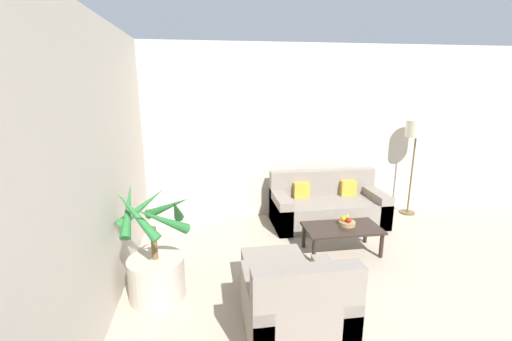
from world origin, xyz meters
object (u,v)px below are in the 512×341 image
object	(u,v)px
apple_green	(347,217)
ottoman	(273,270)
apple_red	(349,220)
fruit_bowl	(347,223)
coffee_table	(342,230)
potted_palm	(156,264)
armchair	(296,310)
sofa_loveseat	(327,207)
floor_lamp	(416,134)
orange_fruit	(343,218)

from	to	relation	value
apple_green	ottoman	world-z (taller)	apple_green
apple_red	apple_green	bearing A→B (deg)	80.13
fruit_bowl	apple_green	size ratio (longest dim) A/B	3.04
ottoman	coffee_table	bearing A→B (deg)	30.21
apple_green	potted_palm	bearing A→B (deg)	-162.65
apple_red	ottoman	bearing A→B (deg)	-151.51
fruit_bowl	apple_green	distance (m)	0.09
coffee_table	armchair	world-z (taller)	armchair
sofa_loveseat	floor_lamp	distance (m)	1.83
apple_red	ottoman	distance (m)	1.28
sofa_loveseat	fruit_bowl	distance (m)	0.89
potted_palm	coffee_table	size ratio (longest dim) A/B	1.24
armchair	fruit_bowl	bearing A→B (deg)	53.64
floor_lamp	orange_fruit	world-z (taller)	floor_lamp
coffee_table	armchair	distance (m)	1.72
coffee_table	apple_green	distance (m)	0.20
coffee_table	apple_green	world-z (taller)	apple_green
floor_lamp	fruit_bowl	xyz separation A→B (m)	(-1.55, -1.07, -0.96)
floor_lamp	ottoman	size ratio (longest dim) A/B	2.43
orange_fruit	ottoman	xyz separation A→B (m)	(-1.05, -0.65, -0.26)
armchair	apple_red	bearing A→B (deg)	52.83
coffee_table	potted_palm	bearing A→B (deg)	-164.37
sofa_loveseat	coffee_table	distance (m)	0.94
apple_red	apple_green	xyz separation A→B (m)	(0.02, 0.10, 0.00)
sofa_loveseat	ottoman	world-z (taller)	sofa_loveseat
ottoman	fruit_bowl	bearing A→B (deg)	30.05
apple_red	apple_green	distance (m)	0.10
floor_lamp	apple_green	size ratio (longest dim) A/B	22.57
orange_fruit	ottoman	size ratio (longest dim) A/B	0.11
sofa_loveseat	potted_palm	bearing A→B (deg)	-146.75
floor_lamp	apple_green	xyz separation A→B (m)	(-1.53, -1.01, -0.89)
potted_palm	apple_red	bearing A→B (deg)	15.22
apple_green	ottoman	xyz separation A→B (m)	(-1.11, -0.69, -0.26)
orange_fruit	fruit_bowl	bearing A→B (deg)	-25.01
apple_red	orange_fruit	distance (m)	0.08
potted_palm	armchair	size ratio (longest dim) A/B	1.43
sofa_loveseat	coffee_table	size ratio (longest dim) A/B	1.76
floor_lamp	coffee_table	bearing A→B (deg)	-145.56
sofa_loveseat	floor_lamp	size ratio (longest dim) A/B	1.09
floor_lamp	coffee_table	xyz separation A→B (m)	(-1.63, -1.12, -1.03)
apple_red	orange_fruit	size ratio (longest dim) A/B	0.94
apple_green	ottoman	distance (m)	1.34
potted_palm	armchair	bearing A→B (deg)	-32.84
sofa_loveseat	floor_lamp	xyz separation A→B (m)	(1.48, 0.19, 1.06)
armchair	potted_palm	bearing A→B (deg)	147.16
apple_red	ottoman	xyz separation A→B (m)	(-1.10, -0.60, -0.26)
fruit_bowl	armchair	size ratio (longest dim) A/B	0.25
apple_green	orange_fruit	bearing A→B (deg)	-150.24
sofa_loveseat	coffee_table	xyz separation A→B (m)	(-0.15, -0.93, 0.03)
orange_fruit	apple_green	bearing A→B (deg)	29.76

